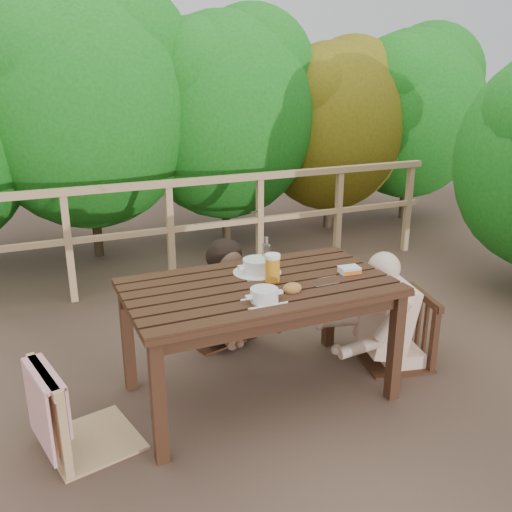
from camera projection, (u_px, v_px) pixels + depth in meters
name	position (u px, v px, depth m)	size (l,w,h in m)	color
ground	(259.00, 392.00, 3.51)	(60.00, 60.00, 0.00)	brown
table	(259.00, 341.00, 3.39)	(1.58, 0.89, 0.73)	black
chair_left	(84.00, 364.00, 2.89)	(0.48, 0.48, 0.97)	tan
chair_far	(213.00, 278.00, 4.10)	(0.47, 0.47, 0.95)	black
chair_right	(398.00, 300.00, 3.75)	(0.46, 0.46, 0.93)	black
woman	(212.00, 259.00, 4.07)	(0.50, 0.61, 1.23)	black
diner_right	(404.00, 271.00, 3.70)	(0.53, 0.66, 1.33)	beige
railing	(171.00, 235.00, 5.08)	(5.60, 0.10, 1.01)	tan
hedge_row	(170.00, 74.00, 5.83)	(6.60, 1.60, 3.80)	#165F16
soup_near	(264.00, 296.00, 3.01)	(0.26, 0.26, 0.09)	white
soup_far	(257.00, 267.00, 3.44)	(0.30, 0.30, 0.10)	white
bread_roll	(292.00, 288.00, 3.14)	(0.11, 0.09, 0.07)	olive
beer_glass	(272.00, 269.00, 3.29)	(0.09, 0.09, 0.18)	orange
bottle	(266.00, 255.00, 3.45)	(0.06, 0.06, 0.23)	white
butter_tub	(349.00, 271.00, 3.44)	(0.13, 0.09, 0.05)	white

